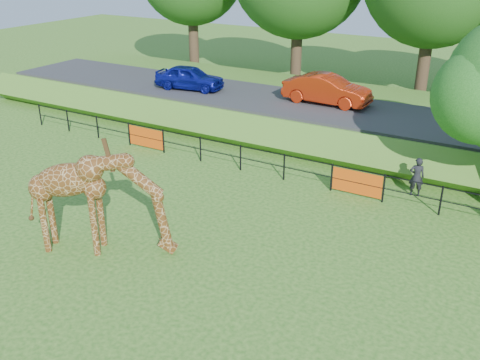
{
  "coord_description": "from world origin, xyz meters",
  "views": [
    {
      "loc": [
        8.34,
        -9.78,
        8.68
      ],
      "look_at": [
        0.77,
        3.21,
        2.0
      ],
      "focal_mm": 40.0,
      "sensor_mm": 36.0,
      "label": 1
    }
  ],
  "objects_px": {
    "car_blue": "(190,77)",
    "visitor": "(417,177)",
    "giraffe": "(100,203)",
    "car_red": "(327,89)"
  },
  "relations": [
    {
      "from": "car_blue",
      "to": "visitor",
      "type": "relative_size",
      "value": 2.48
    },
    {
      "from": "giraffe",
      "to": "visitor",
      "type": "relative_size",
      "value": 3.01
    },
    {
      "from": "car_red",
      "to": "car_blue",
      "type": "bearing_deg",
      "value": 99.08
    },
    {
      "from": "car_blue",
      "to": "car_red",
      "type": "relative_size",
      "value": 0.87
    },
    {
      "from": "giraffe",
      "to": "visitor",
      "type": "xyz_separation_m",
      "value": [
        7.3,
        8.78,
        -0.87
      ]
    },
    {
      "from": "car_red",
      "to": "visitor",
      "type": "height_order",
      "value": "car_red"
    },
    {
      "from": "giraffe",
      "to": "car_blue",
      "type": "relative_size",
      "value": 1.21
    },
    {
      "from": "giraffe",
      "to": "car_red",
      "type": "distance_m",
      "value": 14.22
    },
    {
      "from": "car_blue",
      "to": "car_red",
      "type": "distance_m",
      "value": 7.55
    },
    {
      "from": "car_blue",
      "to": "visitor",
      "type": "distance_m",
      "value": 14.0
    }
  ]
}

